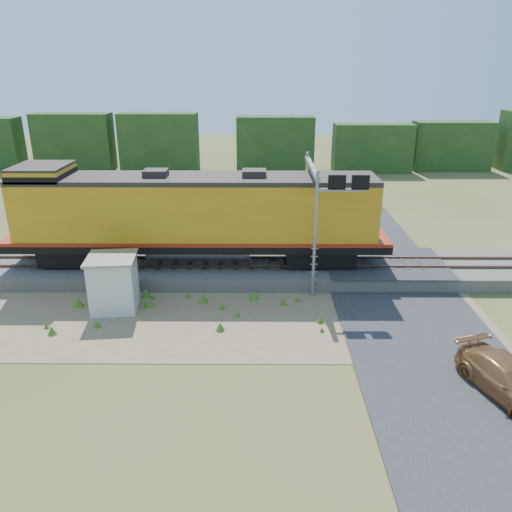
{
  "coord_description": "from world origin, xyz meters",
  "views": [
    {
      "loc": [
        -0.46,
        -21.4,
        11.76
      ],
      "look_at": [
        -0.61,
        3.0,
        2.4
      ],
      "focal_mm": 35.0,
      "sensor_mm": 36.0,
      "label": 1
    }
  ],
  "objects_px": {
    "locomotive": "(191,215)",
    "car": "(510,381)",
    "signal_gantry": "(319,194)",
    "shed": "(114,283)"
  },
  "relations": [
    {
      "from": "shed",
      "to": "car",
      "type": "distance_m",
      "value": 18.33
    },
    {
      "from": "signal_gantry",
      "to": "car",
      "type": "relative_size",
      "value": 1.45
    },
    {
      "from": "locomotive",
      "to": "car",
      "type": "distance_m",
      "value": 17.91
    },
    {
      "from": "car",
      "to": "locomotive",
      "type": "bearing_deg",
      "value": 122.01
    },
    {
      "from": "locomotive",
      "to": "shed",
      "type": "xyz_separation_m",
      "value": [
        -3.5,
        -4.34,
        -2.3
      ]
    },
    {
      "from": "signal_gantry",
      "to": "locomotive",
      "type": "bearing_deg",
      "value": 174.72
    },
    {
      "from": "shed",
      "to": "car",
      "type": "relative_size",
      "value": 0.6
    },
    {
      "from": "signal_gantry",
      "to": "shed",
      "type": "bearing_deg",
      "value": -160.92
    },
    {
      "from": "locomotive",
      "to": "signal_gantry",
      "type": "xyz_separation_m",
      "value": [
        7.13,
        -0.66,
        1.43
      ]
    },
    {
      "from": "shed",
      "to": "car",
      "type": "bearing_deg",
      "value": -28.87
    }
  ]
}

